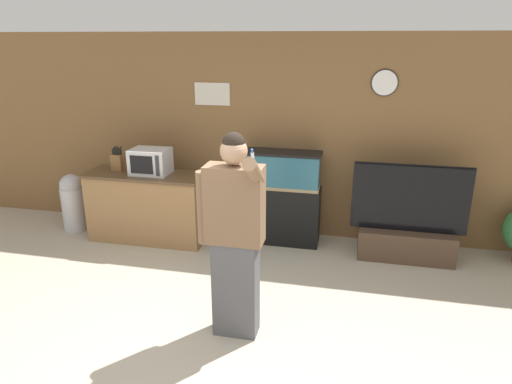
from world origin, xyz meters
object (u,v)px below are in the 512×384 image
Objects in this scene: aquarium_on_stand at (280,197)px; person_standing at (234,235)px; counter_island at (148,207)px; tv_on_stand at (407,232)px; microwave at (150,161)px; trash_bin at (73,201)px; knife_block at (117,162)px.

person_standing is (-0.06, -2.00, 0.35)m from aquarium_on_stand.
tv_on_stand is (3.24, 0.14, -0.11)m from counter_island.
aquarium_on_stand is 0.66× the size of person_standing.
trash_bin is (-1.22, 0.06, -0.65)m from microwave.
aquarium_on_stand reaches higher than counter_island.
knife_block is at bearing -1.49° from trash_bin.
trash_bin is (-1.13, 0.07, -0.04)m from counter_island.
person_standing is (2.03, -1.76, -0.06)m from knife_block.
aquarium_on_stand is at bearing 174.48° from tv_on_stand.
microwave is 0.60× the size of trash_bin.
aquarium_on_stand is (2.09, 0.24, -0.41)m from knife_block.
aquarium_on_stand is 0.90× the size of tv_on_stand.
counter_island is 0.61m from microwave.
knife_block is 0.26× the size of aquarium_on_stand.
microwave is at bearing 131.92° from person_standing.
trash_bin is at bearing -175.50° from aquarium_on_stand.
knife_block is 0.95m from trash_bin.
trash_bin is at bearing 178.51° from knife_block.
knife_block is 2.14m from aquarium_on_stand.
trash_bin is at bearing -179.06° from tv_on_stand.
tv_on_stand is 2.53m from person_standing.
microwave is 2.32m from person_standing.
microwave is 0.39× the size of aquarium_on_stand.
person_standing reaches higher than knife_block.
knife_block reaches higher than counter_island.
microwave is 1.38m from trash_bin.
counter_island is 0.84× the size of person_standing.
microwave is 3.24m from tv_on_stand.
person_standing is 3.33m from trash_bin.
person_standing is (-1.61, -1.85, 0.61)m from tv_on_stand.
microwave is (0.08, 0.01, 0.61)m from counter_island.
aquarium_on_stand is (1.60, 0.28, -0.45)m from microwave.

